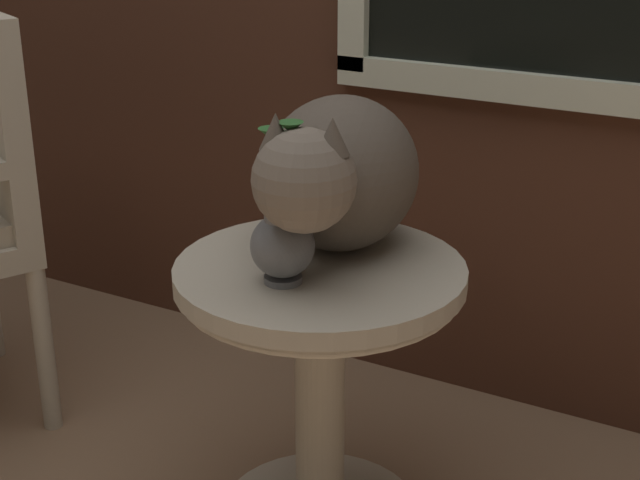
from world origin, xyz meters
TOP-DOWN VIEW (x-y plane):
  - wicker_side_table at (0.20, 0.13)m, footprint 0.54×0.54m
  - cat at (0.19, 0.20)m, footprint 0.35×0.67m
  - pewter_vase_with_ivy at (0.18, 0.03)m, footprint 0.11×0.11m

SIDE VIEW (x-z plane):
  - wicker_side_table at x=0.20m, z-range 0.11..0.69m
  - pewter_vase_with_ivy at x=0.18m, z-range 0.52..0.82m
  - cat at x=0.19m, z-range 0.58..0.89m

